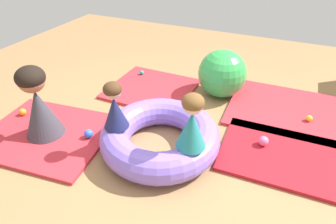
% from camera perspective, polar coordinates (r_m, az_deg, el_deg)
% --- Properties ---
extents(ground_plane, '(8.00, 8.00, 0.00)m').
position_cam_1_polar(ground_plane, '(3.03, -0.52, -7.49)').
color(ground_plane, '#9E7549').
extents(gym_mat_center_rear, '(1.69, 0.95, 0.04)m').
position_cam_1_polar(gym_mat_center_rear, '(3.18, 25.97, -8.93)').
color(gym_mat_center_rear, '#B21923').
rests_on(gym_mat_center_rear, ground).
extents(gym_mat_near_right, '(1.15, 1.08, 0.04)m').
position_cam_1_polar(gym_mat_near_right, '(4.07, -3.31, 4.68)').
color(gym_mat_near_right, red).
rests_on(gym_mat_near_right, ground).
extents(gym_mat_far_left, '(1.60, 1.22, 0.04)m').
position_cam_1_polar(gym_mat_far_left, '(3.89, 23.89, 0.02)').
color(gym_mat_far_left, red).
rests_on(gym_mat_far_left, ground).
extents(gym_mat_front, '(1.48, 1.26, 0.04)m').
position_cam_1_polar(gym_mat_front, '(3.47, -23.06, -4.10)').
color(gym_mat_front, red).
rests_on(gym_mat_front, ground).
extents(inflatable_cushion, '(1.24, 1.24, 0.31)m').
position_cam_1_polar(inflatable_cushion, '(2.95, -1.58, -4.91)').
color(inflatable_cushion, '#8466E0').
rests_on(inflatable_cushion, ground).
extents(child_in_navy, '(0.33, 0.33, 0.49)m').
position_cam_1_polar(child_in_navy, '(2.75, -10.70, 1.23)').
color(child_in_navy, navy).
rests_on(child_in_navy, inflatable_cushion).
extents(child_in_teal, '(0.31, 0.31, 0.54)m').
position_cam_1_polar(child_in_teal, '(2.45, 4.82, -2.01)').
color(child_in_teal, teal).
rests_on(child_in_teal, inflatable_cushion).
extents(adult_seated, '(0.57, 0.57, 0.80)m').
position_cam_1_polar(adult_seated, '(3.25, -24.64, 1.64)').
color(adult_seated, '#383842').
rests_on(adult_seated, gym_mat_front).
extents(play_ball_orange, '(0.09, 0.09, 0.09)m').
position_cam_1_polar(play_ball_orange, '(3.87, -27.13, 0.00)').
color(play_ball_orange, orange).
rests_on(play_ball_orange, gym_mat_front).
extents(play_ball_pink, '(0.11, 0.11, 0.11)m').
position_cam_1_polar(play_ball_pink, '(3.15, 18.60, -5.54)').
color(play_ball_pink, pink).
rests_on(play_ball_pink, gym_mat_center_rear).
extents(play_ball_blue, '(0.10, 0.10, 0.10)m').
position_cam_1_polar(play_ball_blue, '(3.20, -15.63, -4.24)').
color(play_ball_blue, blue).
rests_on(play_ball_blue, gym_mat_front).
extents(play_ball_yellow, '(0.07, 0.07, 0.07)m').
position_cam_1_polar(play_ball_yellow, '(3.73, 26.45, -1.14)').
color(play_ball_yellow, yellow).
rests_on(play_ball_yellow, gym_mat_far_left).
extents(play_ball_teal, '(0.06, 0.06, 0.06)m').
position_cam_1_polar(play_ball_teal, '(4.42, -5.31, 7.87)').
color(play_ball_teal, teal).
rests_on(play_ball_teal, gym_mat_near_right).
extents(exercise_ball_large, '(0.64, 0.64, 0.64)m').
position_cam_1_polar(exercise_ball_large, '(3.88, 10.80, 7.56)').
color(exercise_ball_large, green).
rests_on(exercise_ball_large, ground).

